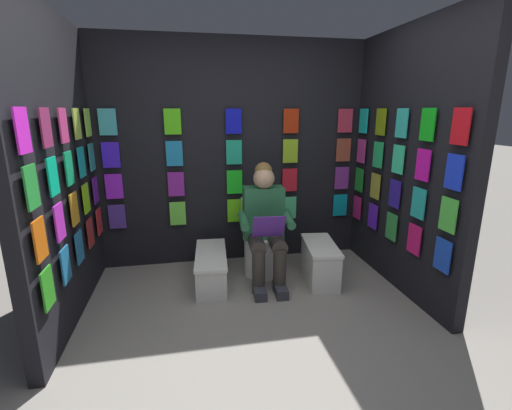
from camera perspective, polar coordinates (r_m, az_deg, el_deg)
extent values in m
plane|color=gray|center=(2.74, 2.27, -23.07)|extent=(30.00, 30.00, 0.00)
cube|color=black|center=(4.02, -3.65, 8.04)|extent=(2.99, 0.10, 2.43)
cube|color=#4C319D|center=(4.09, -21.14, -1.73)|extent=(0.17, 0.01, 0.26)
cube|color=#6FE342|center=(4.03, -12.29, -1.32)|extent=(0.17, 0.01, 0.26)
cube|color=#5ED817|center=(4.06, -3.35, -0.88)|extent=(0.17, 0.01, 0.26)
cube|color=#45D081|center=(4.18, 5.25, -0.44)|extent=(0.17, 0.01, 0.26)
cube|color=#0BA0B5|center=(4.40, 13.17, -0.02)|extent=(0.17, 0.01, 0.26)
cube|color=#A723F1|center=(4.02, -21.57, 2.75)|extent=(0.17, 0.01, 0.26)
cube|color=purple|center=(3.95, -12.54, 3.24)|extent=(0.17, 0.01, 0.26)
cube|color=#19D420|center=(3.98, -3.42, 3.65)|extent=(0.17, 0.01, 0.26)
cube|color=red|center=(4.11, 5.35, 3.97)|extent=(0.17, 0.01, 0.26)
cube|color=#7F2E94|center=(4.33, 13.42, 4.17)|extent=(0.17, 0.01, 0.26)
cube|color=#3F1CED|center=(3.97, -22.01, 7.36)|extent=(0.17, 0.01, 0.26)
cube|color=#1C86C5|center=(3.90, -12.81, 7.95)|extent=(0.17, 0.01, 0.26)
cube|color=#1AAB86|center=(3.93, -3.49, 8.33)|extent=(0.17, 0.01, 0.26)
cube|color=#94C221|center=(4.06, 5.46, 8.50)|extent=(0.17, 0.01, 0.26)
cube|color=#97442F|center=(4.28, 13.68, 8.47)|extent=(0.17, 0.01, 0.26)
cube|color=#41B2C6|center=(3.95, -22.47, 12.06)|extent=(0.17, 0.01, 0.26)
cube|color=#4FD516|center=(3.88, -13.09, 12.75)|extent=(0.17, 0.01, 0.26)
cube|color=#0E14C5|center=(3.91, -3.57, 13.10)|extent=(0.17, 0.01, 0.26)
cube|color=#B5270D|center=(4.04, 5.58, 13.11)|extent=(0.17, 0.01, 0.26)
cube|color=#C22D49|center=(4.26, 13.95, 12.84)|extent=(0.17, 0.01, 0.26)
cube|color=black|center=(3.64, 22.68, 6.26)|extent=(0.10, 1.80, 2.43)
cube|color=#BE1C66|center=(4.34, 15.72, -0.38)|extent=(0.01, 0.17, 0.26)
cube|color=#5E20D9|center=(4.03, 18.00, -1.70)|extent=(0.01, 0.17, 0.26)
cube|color=green|center=(3.73, 20.65, -3.23)|extent=(0.01, 0.17, 0.26)
cube|color=#E6196D|center=(3.44, 23.76, -5.01)|extent=(0.01, 0.17, 0.26)
cube|color=blue|center=(3.17, 27.44, -7.08)|extent=(0.01, 0.17, 0.26)
cube|color=#1C8E2B|center=(4.27, 16.02, 3.86)|extent=(0.01, 0.17, 0.26)
cube|color=#A8A535|center=(3.95, 18.37, 2.85)|extent=(0.01, 0.17, 0.26)
cube|color=#301FA1|center=(3.65, 21.11, 1.66)|extent=(0.01, 0.17, 0.26)
cube|color=#24B6B2|center=(3.36, 24.33, 0.26)|extent=(0.01, 0.17, 0.26)
cube|color=#4DCD45|center=(3.08, 28.16, -1.40)|extent=(0.01, 0.17, 0.26)
cube|color=#B73591|center=(4.22, 16.34, 8.21)|extent=(0.01, 0.17, 0.26)
cube|color=#23C46B|center=(3.90, 18.76, 7.54)|extent=(0.01, 0.17, 0.26)
cube|color=#38F2A6|center=(3.59, 21.59, 6.74)|extent=(0.01, 0.17, 0.26)
cube|color=#DC15B0|center=(3.30, 24.93, 5.77)|extent=(0.01, 0.17, 0.26)
cube|color=#1B38EA|center=(3.01, 28.90, 4.59)|extent=(0.01, 0.17, 0.26)
cube|color=#12CDC4|center=(4.20, 16.66, 12.64)|extent=(0.01, 0.17, 0.26)
cube|color=#769B11|center=(3.88, 19.16, 12.33)|extent=(0.01, 0.17, 0.26)
cube|color=#30CBBE|center=(3.57, 22.09, 11.93)|extent=(0.01, 0.17, 0.26)
cube|color=#14BD1D|center=(3.27, 25.56, 11.42)|extent=(0.01, 0.17, 0.26)
cube|color=red|center=(2.98, 29.69, 10.76)|extent=(0.01, 0.17, 0.26)
cube|color=black|center=(3.20, -28.90, 4.53)|extent=(0.10, 1.80, 2.43)
cube|color=green|center=(2.68, -30.10, -11.34)|extent=(0.01, 0.17, 0.26)
cube|color=#216FA9|center=(3.00, -27.91, -8.38)|extent=(0.01, 0.17, 0.26)
cube|color=#277AB8|center=(3.32, -26.17, -5.99)|extent=(0.01, 0.17, 0.26)
cube|color=#AB2C2B|center=(3.65, -24.76, -4.02)|extent=(0.01, 0.17, 0.26)
cube|color=red|center=(3.99, -23.59, -2.38)|extent=(0.01, 0.17, 0.26)
cube|color=orange|center=(2.57, -31.03, -4.72)|extent=(0.01, 0.17, 0.26)
cube|color=#C92CD1|center=(2.90, -28.68, -2.40)|extent=(0.01, 0.17, 0.26)
cube|color=orange|center=(3.23, -26.82, -0.54)|extent=(0.01, 0.17, 0.26)
cube|color=#95EC14|center=(3.57, -25.32, 0.96)|extent=(0.01, 0.17, 0.26)
cube|color=#5D2093|center=(3.92, -24.07, 2.20)|extent=(0.01, 0.17, 0.26)
cube|color=green|center=(2.49, -32.01, 2.41)|extent=(0.01, 0.17, 0.26)
cube|color=#0BC890|center=(2.83, -29.49, 3.96)|extent=(0.01, 0.17, 0.26)
cube|color=#13A460|center=(3.17, -27.50, 5.17)|extent=(0.01, 0.17, 0.26)
cube|color=#15AEB5|center=(3.52, -25.90, 6.14)|extent=(0.01, 0.17, 0.26)
cube|color=teal|center=(3.87, -24.58, 6.93)|extent=(0.01, 0.17, 0.26)
cube|color=#EB26E4|center=(2.45, -33.06, 9.87)|extent=(0.01, 0.17, 0.26)
cube|color=#952C5E|center=(2.80, -30.34, 10.54)|extent=(0.01, 0.17, 0.26)
cube|color=#D73A82|center=(3.14, -28.21, 11.04)|extent=(0.01, 0.17, 0.26)
cube|color=#B0CF46|center=(3.49, -26.50, 11.44)|extent=(0.01, 0.17, 0.26)
cube|color=#A3E94E|center=(3.84, -25.10, 11.75)|extent=(0.01, 0.17, 0.26)
cylinder|color=white|center=(3.82, 1.02, -8.06)|extent=(0.38, 0.38, 0.40)
cylinder|color=white|center=(3.74, 1.04, -5.07)|extent=(0.41, 0.41, 0.02)
cube|color=white|center=(3.94, 0.48, -1.49)|extent=(0.39, 0.20, 0.36)
cylinder|color=white|center=(3.85, 0.67, -1.86)|extent=(0.39, 0.09, 0.39)
cube|color=#286B42|center=(3.63, 1.16, -1.18)|extent=(0.41, 0.24, 0.52)
sphere|color=tan|center=(3.52, 1.26, 4.24)|extent=(0.21, 0.21, 0.21)
sphere|color=olive|center=(3.54, 1.19, 5.41)|extent=(0.17, 0.17, 0.17)
cylinder|color=#38332D|center=(3.54, 3.24, -5.82)|extent=(0.17, 0.41, 0.15)
cylinder|color=#38332D|center=(3.51, 0.01, -5.98)|extent=(0.17, 0.41, 0.15)
cylinder|color=#38332D|center=(3.46, 3.75, -10.38)|extent=(0.12, 0.12, 0.42)
cylinder|color=#38332D|center=(3.43, 0.41, -10.59)|extent=(0.12, 0.12, 0.42)
cube|color=#33333D|center=(3.48, 3.90, -13.28)|extent=(0.13, 0.27, 0.09)
cube|color=#33333D|center=(3.45, 0.55, -13.52)|extent=(0.13, 0.27, 0.09)
cylinder|color=#286B42|center=(3.51, 5.16, -2.25)|extent=(0.10, 0.31, 0.13)
cylinder|color=#286B42|center=(3.44, -2.02, -2.54)|extent=(0.10, 0.31, 0.13)
cube|color=#5D2DA3|center=(3.32, 2.04, -3.46)|extent=(0.31, 0.15, 0.23)
cube|color=white|center=(3.68, -7.10, -10.06)|extent=(0.34, 0.80, 0.29)
cube|color=white|center=(3.62, -7.18, -7.78)|extent=(0.36, 0.83, 0.03)
cube|color=white|center=(3.75, 10.08, -9.06)|extent=(0.37, 0.66, 0.36)
cube|color=white|center=(3.68, 10.21, -6.28)|extent=(0.39, 0.69, 0.03)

